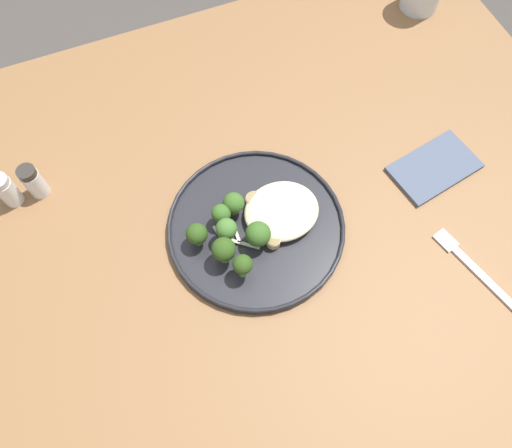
# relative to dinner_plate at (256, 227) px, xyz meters

# --- Properties ---
(ground) EXTENTS (6.00, 6.00, 0.00)m
(ground) POSITION_rel_dinner_plate_xyz_m (-0.06, 0.01, -0.75)
(ground) COLOR #47423D
(wooden_dining_table) EXTENTS (1.40, 1.00, 0.74)m
(wooden_dining_table) POSITION_rel_dinner_plate_xyz_m (-0.06, 0.01, -0.09)
(wooden_dining_table) COLOR brown
(wooden_dining_table) RESTS_ON ground
(dinner_plate) EXTENTS (0.29, 0.29, 0.02)m
(dinner_plate) POSITION_rel_dinner_plate_xyz_m (0.00, 0.00, 0.00)
(dinner_plate) COLOR #232328
(dinner_plate) RESTS_ON wooden_dining_table
(noodle_bed) EXTENTS (0.12, 0.11, 0.03)m
(noodle_bed) POSITION_rel_dinner_plate_xyz_m (0.05, 0.00, 0.02)
(noodle_bed) COLOR beige
(noodle_bed) RESTS_ON dinner_plate
(seared_scallop_half_hidden) EXTENTS (0.03, 0.03, 0.02)m
(seared_scallop_half_hidden) POSITION_rel_dinner_plate_xyz_m (0.07, -0.01, 0.01)
(seared_scallop_half_hidden) COLOR beige
(seared_scallop_half_hidden) RESTS_ON dinner_plate
(seared_scallop_left_edge) EXTENTS (0.03, 0.03, 0.01)m
(seared_scallop_left_edge) POSITION_rel_dinner_plate_xyz_m (0.04, 0.00, 0.01)
(seared_scallop_left_edge) COLOR #DBB77A
(seared_scallop_left_edge) RESTS_ON dinner_plate
(seared_scallop_tilted_round) EXTENTS (0.03, 0.03, 0.01)m
(seared_scallop_tilted_round) POSITION_rel_dinner_plate_xyz_m (0.06, 0.03, 0.01)
(seared_scallop_tilted_round) COLOR #DBB77A
(seared_scallop_tilted_round) RESTS_ON dinner_plate
(seared_scallop_on_noodles) EXTENTS (0.04, 0.04, 0.02)m
(seared_scallop_on_noodles) POSITION_rel_dinner_plate_xyz_m (0.01, -0.02, 0.01)
(seared_scallop_on_noodles) COLOR #E5C689
(seared_scallop_on_noodles) RESTS_ON dinner_plate
(seared_scallop_center_golden) EXTENTS (0.03, 0.03, 0.02)m
(seared_scallop_center_golden) POSITION_rel_dinner_plate_xyz_m (0.01, 0.04, 0.01)
(seared_scallop_center_golden) COLOR #DBB77A
(seared_scallop_center_golden) RESTS_ON dinner_plate
(seared_scallop_right_edge) EXTENTS (0.02, 0.02, 0.02)m
(seared_scallop_right_edge) POSITION_rel_dinner_plate_xyz_m (0.01, -0.04, 0.01)
(seared_scallop_right_edge) COLOR #DBB77A
(seared_scallop_right_edge) RESTS_ON dinner_plate
(broccoli_floret_beside_noodles) EXTENTS (0.04, 0.04, 0.06)m
(broccoli_floret_beside_noodles) POSITION_rel_dinner_plate_xyz_m (-0.07, -0.03, 0.04)
(broccoli_floret_beside_noodles) COLOR #7A994C
(broccoli_floret_beside_noodles) RESTS_ON dinner_plate
(broccoli_floret_tall_stalk) EXTENTS (0.03, 0.03, 0.06)m
(broccoli_floret_tall_stalk) POSITION_rel_dinner_plate_xyz_m (-0.05, -0.00, 0.04)
(broccoli_floret_tall_stalk) COLOR #89A356
(broccoli_floret_tall_stalk) RESTS_ON dinner_plate
(broccoli_floret_rear_charred) EXTENTS (0.03, 0.03, 0.05)m
(broccoli_floret_rear_charred) POSITION_rel_dinner_plate_xyz_m (-0.05, 0.03, 0.03)
(broccoli_floret_rear_charred) COLOR #7A994C
(broccoli_floret_rear_charred) RESTS_ON dinner_plate
(broccoli_floret_split_head) EXTENTS (0.03, 0.03, 0.05)m
(broccoli_floret_split_head) POSITION_rel_dinner_plate_xyz_m (-0.10, 0.01, 0.03)
(broccoli_floret_split_head) COLOR #7A994C
(broccoli_floret_split_head) RESTS_ON dinner_plate
(broccoli_floret_front_edge) EXTENTS (0.03, 0.03, 0.05)m
(broccoli_floret_front_edge) POSITION_rel_dinner_plate_xyz_m (-0.02, 0.04, 0.03)
(broccoli_floret_front_edge) COLOR #89A356
(broccoli_floret_front_edge) RESTS_ON dinner_plate
(broccoli_floret_near_rim) EXTENTS (0.03, 0.03, 0.05)m
(broccoli_floret_near_rim) POSITION_rel_dinner_plate_xyz_m (-0.05, -0.07, 0.04)
(broccoli_floret_near_rim) COLOR #7A994C
(broccoli_floret_near_rim) RESTS_ON dinner_plate
(broccoli_floret_center_pile) EXTENTS (0.04, 0.04, 0.05)m
(broccoli_floret_center_pile) POSITION_rel_dinner_plate_xyz_m (-0.01, -0.03, 0.03)
(broccoli_floret_center_pile) COLOR #7A994C
(broccoli_floret_center_pile) RESTS_ON dinner_plate
(onion_sliver_long_sliver) EXTENTS (0.04, 0.04, 0.00)m
(onion_sliver_long_sliver) POSITION_rel_dinner_plate_xyz_m (-0.03, -0.02, 0.01)
(onion_sliver_long_sliver) COLOR silver
(onion_sliver_long_sliver) RESTS_ON dinner_plate
(onion_sliver_short_strip) EXTENTS (0.02, 0.05, 0.00)m
(onion_sliver_short_strip) POSITION_rel_dinner_plate_xyz_m (-0.05, -0.00, 0.01)
(onion_sliver_short_strip) COLOR silver
(onion_sliver_short_strip) RESTS_ON dinner_plate
(onion_sliver_curled_piece) EXTENTS (0.01, 0.04, 0.00)m
(onion_sliver_curled_piece) POSITION_rel_dinner_plate_xyz_m (-0.03, 0.00, 0.01)
(onion_sliver_curled_piece) COLOR silver
(onion_sliver_curled_piece) RESTS_ON dinner_plate
(dinner_fork) EXTENTS (0.07, 0.18, 0.00)m
(dinner_fork) POSITION_rel_dinner_plate_xyz_m (0.29, -0.20, -0.01)
(dinner_fork) COLOR silver
(dinner_fork) RESTS_ON wooden_dining_table
(folded_napkin) EXTENTS (0.16, 0.11, 0.01)m
(folded_napkin) POSITION_rel_dinner_plate_xyz_m (0.33, -0.01, -0.00)
(folded_napkin) COLOR #4C566B
(folded_napkin) RESTS_ON wooden_dining_table
(salt_shaker) EXTENTS (0.03, 0.03, 0.07)m
(salt_shaker) POSITION_rel_dinner_plate_xyz_m (-0.36, 0.21, 0.02)
(salt_shaker) COLOR white
(salt_shaker) RESTS_ON wooden_dining_table
(pepper_shaker) EXTENTS (0.03, 0.03, 0.07)m
(pepper_shaker) POSITION_rel_dinner_plate_xyz_m (-0.31, 0.21, 0.02)
(pepper_shaker) COLOR white
(pepper_shaker) RESTS_ON wooden_dining_table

